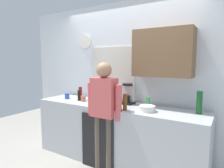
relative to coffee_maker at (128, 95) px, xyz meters
name	(u,v)px	position (x,y,z in m)	size (l,w,h in m)	color
kitchen_counter	(115,133)	(-0.13, -0.21, -0.61)	(2.76, 0.64, 0.93)	#B2B7BC
dishwasher_panel	(97,142)	(-0.23, -0.54, -0.66)	(0.56, 0.02, 0.84)	black
back_wall_assembly	(131,76)	(-0.04, 0.19, 0.29)	(4.36, 0.42, 2.60)	silver
coffee_maker	(128,95)	(0.00, 0.00, 0.00)	(0.20, 0.20, 0.33)	black
bottle_red_vinegar	(80,93)	(-0.91, -0.12, -0.04)	(0.06, 0.06, 0.22)	maroon
bottle_dark_sauce	(79,95)	(-0.83, -0.24, -0.06)	(0.06, 0.06, 0.18)	black
bottle_clear_soda	(93,96)	(-0.42, -0.40, -0.01)	(0.09, 0.09, 0.28)	#2D8C33
bottle_amber_beer	(125,102)	(0.16, -0.42, -0.03)	(0.06, 0.06, 0.23)	brown
bottle_green_wine	(199,102)	(1.07, -0.05, 0.00)	(0.07, 0.07, 0.30)	#195923
cup_blue_mug	(67,96)	(-1.13, -0.23, -0.10)	(0.08, 0.08, 0.10)	#3351B2
cup_terracotta_mug	(83,99)	(-0.74, -0.24, -0.10)	(0.08, 0.08, 0.09)	#B26647
mixing_bowl	(147,108)	(0.44, -0.30, -0.11)	(0.22, 0.22, 0.08)	white
dish_soap	(148,102)	(0.36, -0.06, -0.07)	(0.06, 0.06, 0.18)	green
storage_canister	(107,97)	(-0.34, -0.12, -0.06)	(0.14, 0.14, 0.17)	silver
person_at_sink	(104,108)	(-0.13, -0.51, -0.13)	(0.57, 0.22, 1.60)	brown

